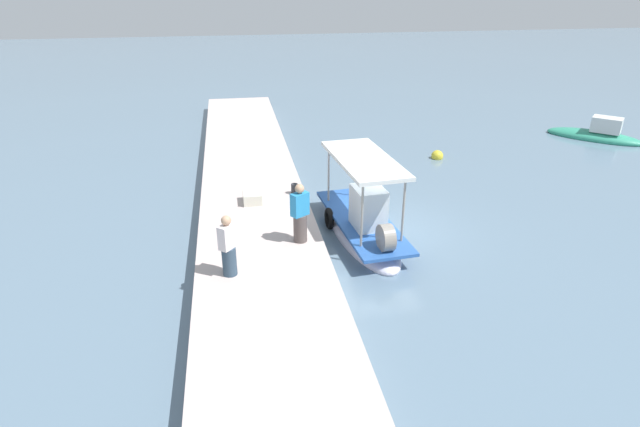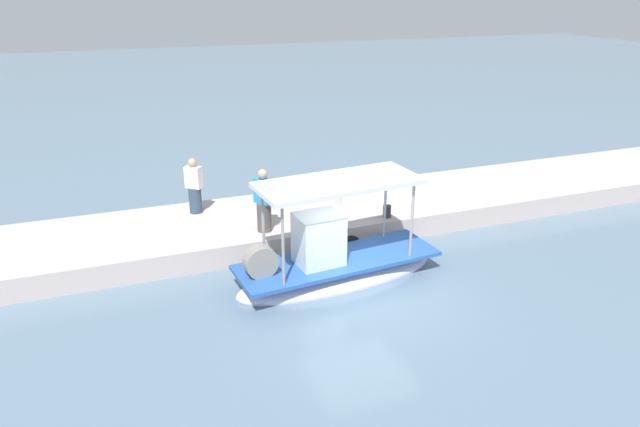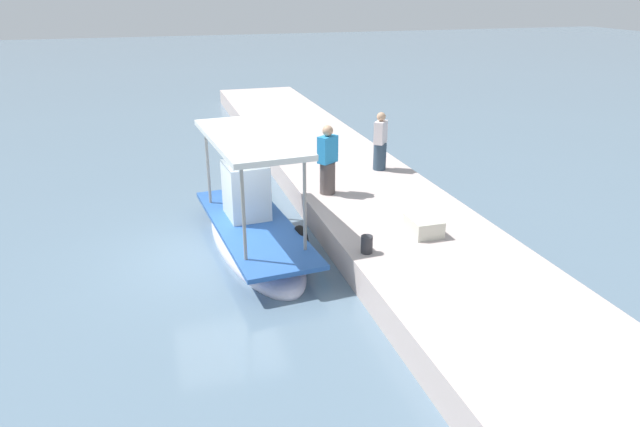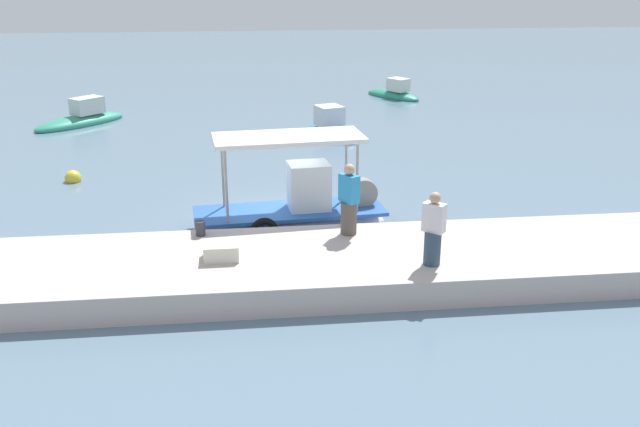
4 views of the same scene
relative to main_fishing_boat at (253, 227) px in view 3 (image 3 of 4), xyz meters
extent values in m
plane|color=slate|center=(-0.41, 0.76, -0.45)|extent=(120.00, 120.00, 0.00)
cube|color=beige|center=(-0.41, -3.34, -0.13)|extent=(36.00, 3.66, 0.65)
ellipsoid|color=silver|center=(-0.11, 0.00, -0.39)|extent=(5.54, 2.13, 0.82)
cube|color=#2B5AA9|center=(-0.11, 0.00, 0.07)|extent=(5.33, 2.11, 0.10)
cube|color=silver|center=(0.43, 0.05, 0.71)|extent=(1.18, 1.01, 1.38)
cylinder|color=gray|center=(1.57, 0.78, 1.05)|extent=(0.07, 0.07, 2.05)
cylinder|color=gray|center=(1.68, -0.48, 1.05)|extent=(0.07, 0.07, 2.05)
cylinder|color=gray|center=(-1.89, 0.47, 1.05)|extent=(0.07, 0.07, 2.05)
cylinder|color=gray|center=(-1.78, -0.78, 1.05)|extent=(0.07, 0.07, 2.05)
cube|color=white|center=(-0.11, 0.00, 2.13)|extent=(4.10, 2.01, 0.12)
torus|color=black|center=(-0.84, -0.93, -0.13)|extent=(0.75, 0.24, 0.74)
cylinder|color=gray|center=(1.95, 0.18, 0.47)|extent=(0.83, 0.42, 0.80)
cylinder|color=#534946|center=(1.20, -2.18, 0.61)|extent=(0.54, 0.54, 0.83)
cube|color=#298ECE|center=(1.20, -2.18, 1.37)|extent=(0.50, 0.57, 0.68)
sphere|color=tan|center=(1.20, -2.18, 1.85)|extent=(0.27, 0.27, 0.27)
cylinder|color=#304558|center=(2.74, -4.24, 0.59)|extent=(0.53, 0.53, 0.78)
cube|color=silver|center=(2.74, -4.24, 1.30)|extent=(0.53, 0.51, 0.64)
sphere|color=tan|center=(2.74, -4.24, 1.75)|extent=(0.25, 0.25, 0.25)
cylinder|color=#2D2D33|center=(-2.42, -1.89, 0.38)|extent=(0.24, 0.24, 0.36)
cube|color=beige|center=(-1.89, -3.40, 0.38)|extent=(0.79, 0.63, 0.36)
camera|label=1|loc=(14.81, -3.96, 7.39)|focal=29.62mm
camera|label=2|loc=(4.95, 12.14, 6.60)|focal=32.52mm
camera|label=3|loc=(-12.27, 2.00, 5.25)|focal=32.49mm
camera|label=4|loc=(-1.32, -18.12, 6.49)|focal=39.34mm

